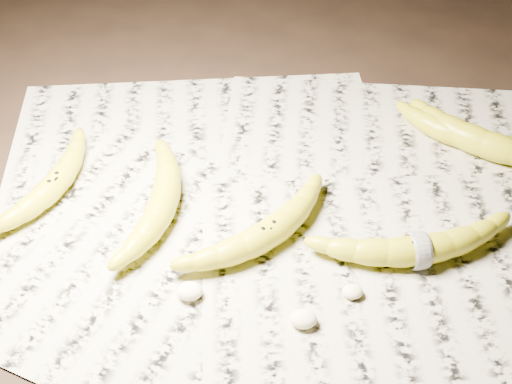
{
  "coord_description": "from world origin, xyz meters",
  "views": [
    {
      "loc": [
        -0.02,
        -0.67,
        0.69
      ],
      "look_at": [
        -0.02,
        -0.0,
        0.05
      ],
      "focal_mm": 50.0,
      "sensor_mm": 36.0,
      "label": 1
    }
  ],
  "objects_px": {
    "banana_left_b": "(163,201)",
    "banana_upper_b": "(457,133)",
    "banana_center": "(267,232)",
    "banana_upper_a": "(484,141)",
    "banana_taped": "(418,248)",
    "banana_left_a": "(53,183)"
  },
  "relations": [
    {
      "from": "banana_left_a",
      "to": "banana_upper_a",
      "type": "relative_size",
      "value": 0.91
    },
    {
      "from": "banana_left_a",
      "to": "banana_upper_a",
      "type": "height_order",
      "value": "banana_upper_a"
    },
    {
      "from": "banana_left_b",
      "to": "banana_taped",
      "type": "xyz_separation_m",
      "value": [
        0.32,
        -0.08,
        -0.0
      ]
    },
    {
      "from": "banana_upper_a",
      "to": "banana_center",
      "type": "bearing_deg",
      "value": -117.86
    },
    {
      "from": "banana_left_b",
      "to": "banana_upper_b",
      "type": "relative_size",
      "value": 1.17
    },
    {
      "from": "banana_center",
      "to": "banana_taped",
      "type": "height_order",
      "value": "same"
    },
    {
      "from": "banana_taped",
      "to": "banana_upper_b",
      "type": "distance_m",
      "value": 0.25
    },
    {
      "from": "banana_upper_b",
      "to": "banana_left_a",
      "type": "bearing_deg",
      "value": -140.41
    },
    {
      "from": "banana_left_b",
      "to": "banana_center",
      "type": "height_order",
      "value": "same"
    },
    {
      "from": "banana_center",
      "to": "banana_taped",
      "type": "bearing_deg",
      "value": -48.55
    },
    {
      "from": "banana_left_a",
      "to": "banana_upper_b",
      "type": "height_order",
      "value": "banana_upper_b"
    },
    {
      "from": "banana_left_a",
      "to": "banana_upper_a",
      "type": "xyz_separation_m",
      "value": [
        0.6,
        0.09,
        0.0
      ]
    },
    {
      "from": "banana_taped",
      "to": "banana_upper_b",
      "type": "height_order",
      "value": "banana_taped"
    },
    {
      "from": "banana_center",
      "to": "banana_upper_b",
      "type": "distance_m",
      "value": 0.35
    },
    {
      "from": "banana_left_a",
      "to": "banana_upper_b",
      "type": "distance_m",
      "value": 0.58
    },
    {
      "from": "banana_taped",
      "to": "banana_upper_b",
      "type": "bearing_deg",
      "value": 57.89
    },
    {
      "from": "banana_taped",
      "to": "banana_upper_a",
      "type": "height_order",
      "value": "banana_upper_a"
    },
    {
      "from": "banana_upper_b",
      "to": "banana_upper_a",
      "type": "bearing_deg",
      "value": -5.26
    },
    {
      "from": "banana_center",
      "to": "banana_upper_a",
      "type": "bearing_deg",
      "value": -10.85
    },
    {
      "from": "banana_left_a",
      "to": "banana_center",
      "type": "distance_m",
      "value": 0.3
    },
    {
      "from": "banana_upper_a",
      "to": "banana_upper_b",
      "type": "distance_m",
      "value": 0.04
    },
    {
      "from": "banana_left_b",
      "to": "banana_center",
      "type": "xyz_separation_m",
      "value": [
        0.14,
        -0.05,
        -0.0
      ]
    }
  ]
}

